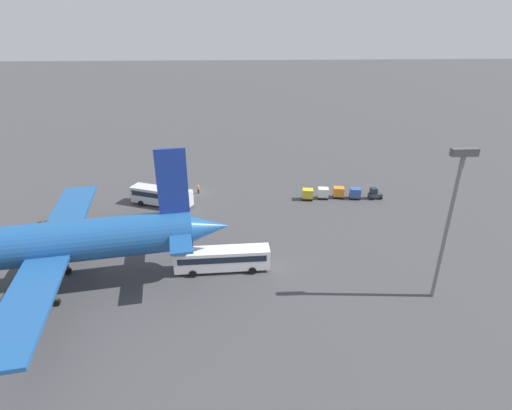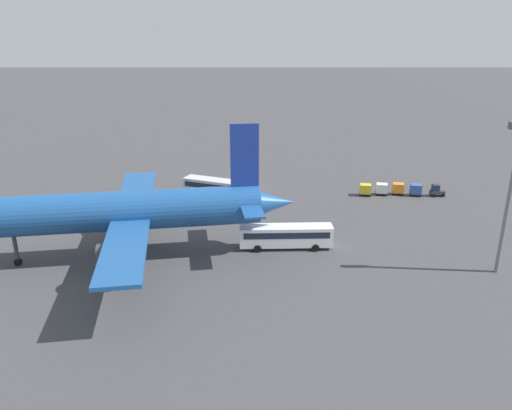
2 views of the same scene
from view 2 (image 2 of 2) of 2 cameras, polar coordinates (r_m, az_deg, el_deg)
ground_plane at (r=92.96m, az=-0.90°, el=1.97°), size 600.00×600.00×0.00m
airplane at (r=64.73m, az=-15.18°, el=-0.73°), size 44.95×38.40×17.05m
shuttle_bus_near at (r=87.45m, az=-4.71°, el=2.10°), size 11.51×6.88×3.26m
shuttle_bus_far at (r=67.21m, az=3.45°, el=-3.43°), size 12.53×3.21×3.16m
baggage_tug at (r=93.80m, az=19.94°, el=1.53°), size 2.52×1.84×2.10m
worker_person at (r=92.47m, az=-0.66°, el=2.44°), size 0.38×0.38×1.74m
cargo_cart_blue at (r=92.68m, az=17.80°, el=1.72°), size 2.23×1.97×2.06m
cargo_cart_orange at (r=92.39m, az=15.93°, el=1.86°), size 2.23×1.97×2.06m
cargo_cart_white at (r=91.44m, az=14.17°, el=1.84°), size 2.23×1.97×2.06m
cargo_cart_yellow at (r=90.43m, az=12.40°, el=1.79°), size 2.23×1.97×2.06m
light_pole at (r=64.37m, az=27.18°, el=2.13°), size 2.80×0.70×18.39m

